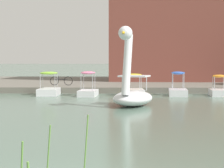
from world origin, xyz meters
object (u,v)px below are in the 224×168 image
(pedal_boat_orange, at_px, (219,90))
(pedal_boat_yellow, at_px, (134,89))
(pedal_boat_blue, at_px, (178,89))
(bicycle_parked, at_px, (61,81))
(swan_boat, at_px, (132,91))
(pedal_boat_pink, at_px, (88,89))
(pedal_boat_lime, at_px, (49,88))

(pedal_boat_orange, relative_size, pedal_boat_yellow, 0.92)
(pedal_boat_blue, xyz_separation_m, bicycle_parked, (-8.28, 4.03, 0.32))
(swan_boat, distance_m, pedal_boat_pink, 6.39)
(pedal_boat_blue, bearing_deg, pedal_boat_pink, -176.13)
(pedal_boat_orange, height_order, bicycle_parked, pedal_boat_orange)
(pedal_boat_pink, relative_size, bicycle_parked, 1.21)
(swan_boat, xyz_separation_m, pedal_boat_lime, (-5.33, 6.36, -0.31))
(pedal_boat_orange, bearing_deg, pedal_boat_pink, -177.86)
(bicycle_parked, bearing_deg, pedal_boat_lime, -94.06)
(pedal_boat_pink, bearing_deg, swan_boat, -65.27)
(pedal_boat_blue, height_order, bicycle_parked, pedal_boat_blue)
(pedal_boat_orange, height_order, pedal_boat_pink, pedal_boat_pink)
(pedal_boat_orange, bearing_deg, bicycle_parked, 159.40)
(pedal_boat_blue, bearing_deg, bicycle_parked, 154.01)
(bicycle_parked, bearing_deg, pedal_boat_yellow, -38.41)
(bicycle_parked, bearing_deg, pedal_boat_blue, -25.99)
(pedal_boat_blue, distance_m, bicycle_parked, 9.21)
(pedal_boat_yellow, height_order, pedal_boat_pink, pedal_boat_pink)
(swan_boat, distance_m, pedal_boat_yellow, 5.99)
(pedal_boat_yellow, bearing_deg, pedal_boat_blue, 4.36)
(swan_boat, bearing_deg, bicycle_parked, 116.28)
(bicycle_parked, bearing_deg, pedal_boat_pink, -61.74)
(pedal_boat_orange, height_order, pedal_boat_blue, pedal_boat_blue)
(pedal_boat_orange, distance_m, pedal_boat_lime, 11.22)
(pedal_boat_orange, relative_size, bicycle_parked, 1.15)
(pedal_boat_orange, relative_size, pedal_boat_blue, 0.91)
(pedal_boat_yellow, bearing_deg, pedal_boat_pink, -176.60)
(pedal_boat_blue, distance_m, pedal_boat_yellow, 2.92)
(pedal_boat_yellow, bearing_deg, pedal_boat_orange, 1.46)
(swan_boat, xyz_separation_m, pedal_boat_yellow, (0.31, 5.98, -0.33))
(pedal_boat_yellow, relative_size, pedal_boat_pink, 1.03)
(swan_boat, relative_size, pedal_boat_blue, 1.79)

